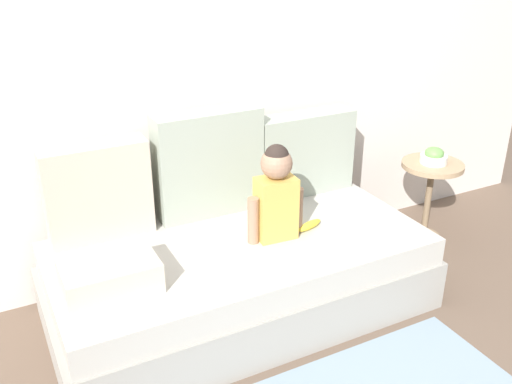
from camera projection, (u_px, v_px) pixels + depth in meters
ground_plane at (241, 309)px, 3.02m from camera, size 12.00×12.00×0.00m
back_wall at (189, 72)px, 3.03m from camera, size 5.11×0.10×2.27m
couch at (240, 276)px, 2.93m from camera, size 1.91×0.94×0.41m
throw_pillow_left at (98, 192)px, 2.80m from camera, size 0.51×0.16×0.49m
throw_pillow_center at (209, 163)px, 3.03m from camera, size 0.58×0.16×0.57m
throw_pillow_right at (304, 154)px, 3.29m from camera, size 0.59×0.16×0.47m
toddler at (276, 192)px, 2.79m from camera, size 0.31×0.15×0.49m
banana at (309, 225)px, 2.96m from camera, size 0.18×0.09×0.04m
folded_blanket at (110, 275)px, 2.44m from camera, size 0.40×0.28×0.14m
side_table at (431, 181)px, 3.56m from camera, size 0.38×0.38×0.52m
fruit_bowl at (434, 157)px, 3.49m from camera, size 0.17×0.17×0.10m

